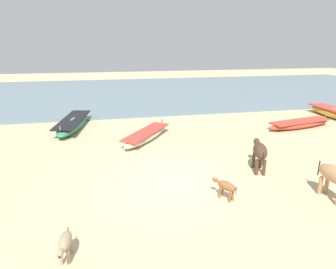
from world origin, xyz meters
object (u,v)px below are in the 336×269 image
Objects in this scene: fishing_boat_0 at (73,123)px; fishing_boat_5 at (147,135)px; cow_adult_dark at (260,151)px; calf_far_dun at (65,243)px; fishing_boat_3 at (300,124)px; fishing_boat_1 at (336,113)px; calf_near_brown at (226,186)px.

fishing_boat_5 is at bearing 61.18° from fishing_boat_0.
cow_adult_dark is 1.76× the size of calf_far_dun.
fishing_boat_0 is 1.16× the size of fishing_boat_3.
fishing_boat_1 is 1.21× the size of fishing_boat_5.
calf_near_brown is 4.55m from calf_far_dun.
fishing_boat_5 is at bearing 57.83° from cow_adult_dark.
fishing_boat_5 is 2.33× the size of cow_adult_dark.
fishing_boat_3 is 1.17× the size of fishing_boat_5.
fishing_boat_1 is 5.39× the size of calf_near_brown.
calf_far_dun is (-11.11, -7.80, 0.18)m from fishing_boat_3.
fishing_boat_3 is (11.96, -2.51, -0.06)m from fishing_boat_0.
fishing_boat_0 reaches higher than fishing_boat_5.
cow_adult_dark is at bearing 122.39° from calf_far_dun.
fishing_boat_5 reaches higher than calf_near_brown.
fishing_boat_5 is at bearing 170.60° from fishing_boat_3.
cow_adult_dark reaches higher than calf_far_dun.
fishing_boat_1 reaches higher than fishing_boat_3.
fishing_boat_1 is at bearing -35.57° from cow_adult_dark.
calf_far_dun is at bearing -55.63° from fishing_boat_1.
fishing_boat_5 is (-11.92, -1.75, -0.07)m from fishing_boat_1.
calf_near_brown is (-1.94, -1.61, -0.33)m from cow_adult_dark.
calf_far_dun is at bearing 80.46° from calf_near_brown.
fishing_boat_1 reaches higher than calf_far_dun.
fishing_boat_5 is 5.51m from cow_adult_dark.
fishing_boat_0 is 15.55m from fishing_boat_1.
calf_near_brown is at bearing 115.76° from calf_far_dun.
cow_adult_dark is (-8.48, -6.02, 0.43)m from fishing_boat_1.
fishing_boat_1 is at bearing -84.43° from calf_near_brown.
calf_near_brown is at bearing 39.31° from fishing_boat_0.
calf_far_dun is at bearing 136.81° from cow_adult_dark.
fishing_boat_0 is 12.22m from fishing_boat_3.
fishing_boat_0 is 9.97m from cow_adult_dark.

